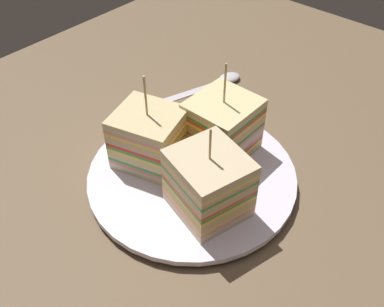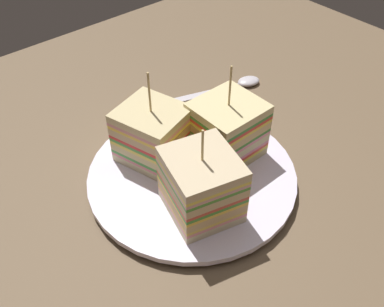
{
  "view_description": "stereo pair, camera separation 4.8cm",
  "coord_description": "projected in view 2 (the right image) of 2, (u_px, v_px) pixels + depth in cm",
  "views": [
    {
      "loc": [
        -26.15,
        -22.98,
        36.9
      ],
      "look_at": [
        0.0,
        0.0,
        4.31
      ],
      "focal_mm": 39.97,
      "sensor_mm": 36.0,
      "label": 1
    },
    {
      "loc": [
        -22.77,
        -26.33,
        36.9
      ],
      "look_at": [
        0.0,
        0.0,
        4.31
      ],
      "focal_mm": 39.97,
      "sensor_mm": 36.0,
      "label": 2
    }
  ],
  "objects": [
    {
      "name": "ground_plane",
      "position": [
        192.0,
        185.0,
        0.51
      ],
      "size": [
        102.6,
        84.46,
        1.8
      ],
      "primitive_type": "cube",
      "color": "brown"
    },
    {
      "name": "spoon",
      "position": [
        236.0,
        85.0,
        0.65
      ],
      "size": [
        14.24,
        6.45,
        1.0
      ],
      "rotation": [
        0.0,
        0.0,
        5.95
      ],
      "color": "silver",
      "rests_on": "ground_plane"
    },
    {
      "name": "sandwich_wedge_2",
      "position": [
        201.0,
        185.0,
        0.43
      ],
      "size": [
        8.55,
        8.99,
        10.86
      ],
      "rotation": [
        0.0,
        0.0,
        13.87
      ],
      "color": "beige",
      "rests_on": "plate"
    },
    {
      "name": "sandwich_wedge_1",
      "position": [
        153.0,
        134.0,
        0.5
      ],
      "size": [
        8.58,
        9.05,
        11.67
      ],
      "rotation": [
        0.0,
        0.0,
        11.28
      ],
      "color": "beige",
      "rests_on": "plate"
    },
    {
      "name": "sandwich_wedge_0",
      "position": [
        229.0,
        131.0,
        0.5
      ],
      "size": [
        7.47,
        6.97,
        12.07
      ],
      "rotation": [
        0.0,
        0.0,
        9.42
      ],
      "color": "beige",
      "rests_on": "plate"
    },
    {
      "name": "plate",
      "position": [
        192.0,
        175.0,
        0.5
      ],
      "size": [
        24.24,
        24.24,
        1.31
      ],
      "color": "white",
      "rests_on": "ground_plane"
    },
    {
      "name": "chip_pile",
      "position": [
        203.0,
        166.0,
        0.48
      ],
      "size": [
        8.02,
        6.94,
        3.15
      ],
      "color": "#E0C271",
      "rests_on": "plate"
    }
  ]
}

